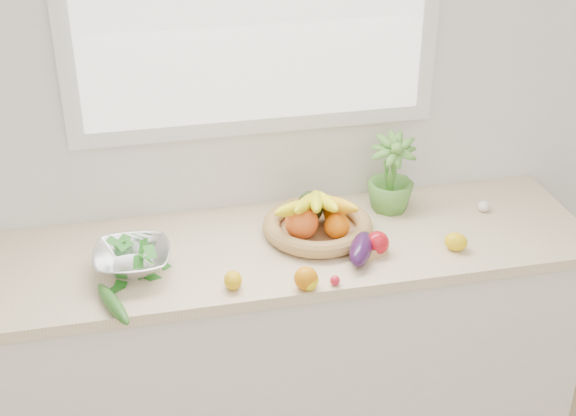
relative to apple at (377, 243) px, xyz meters
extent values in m
cube|color=white|center=(-0.33, 0.43, 0.41)|extent=(4.50, 0.02, 2.70)
cube|color=silver|center=(-0.33, 0.13, -0.51)|extent=(2.20, 0.58, 0.86)
cube|color=beige|center=(-0.33, 0.13, -0.06)|extent=(2.24, 0.62, 0.04)
sphere|color=orange|center=(-0.28, -0.15, 0.00)|extent=(0.10, 0.10, 0.08)
ellipsoid|color=#DDA40C|center=(-0.51, -0.10, -0.01)|extent=(0.06, 0.08, 0.06)
ellipsoid|color=yellow|center=(-0.27, -0.15, -0.01)|extent=(0.08, 0.09, 0.06)
ellipsoid|color=yellow|center=(0.27, -0.04, -0.01)|extent=(0.10, 0.10, 0.06)
sphere|color=#B20E18|center=(0.00, 0.00, 0.00)|extent=(0.09, 0.09, 0.08)
cube|color=tan|center=(-0.03, -0.02, -0.02)|extent=(0.12, 0.08, 0.04)
ellipsoid|color=white|center=(-0.03, 0.10, -0.02)|extent=(0.06, 0.06, 0.05)
ellipsoid|color=white|center=(0.48, 0.19, -0.02)|extent=(0.05, 0.05, 0.04)
ellipsoid|color=silver|center=(-0.16, 0.01, -0.02)|extent=(0.06, 0.06, 0.05)
ellipsoid|color=#2E0F39|center=(-0.06, -0.02, 0.00)|extent=(0.15, 0.21, 0.08)
ellipsoid|color=#185318|center=(-0.88, -0.13, -0.02)|extent=(0.12, 0.24, 0.04)
sphere|color=red|center=(-0.19, -0.15, -0.02)|extent=(0.04, 0.04, 0.03)
imported|color=#529335|center=(0.14, 0.29, 0.10)|extent=(0.20, 0.20, 0.31)
cylinder|color=#B47B50|center=(-0.16, 0.17, -0.03)|extent=(0.39, 0.39, 0.01)
torus|color=#B47D50|center=(-0.16, 0.17, -0.01)|extent=(0.47, 0.47, 0.06)
sphere|color=orange|center=(-0.23, 0.14, 0.03)|extent=(0.14, 0.14, 0.12)
sphere|color=orange|center=(-0.11, 0.11, 0.02)|extent=(0.11, 0.11, 0.09)
sphere|color=orange|center=(-0.09, 0.21, 0.01)|extent=(0.10, 0.10, 0.08)
ellipsoid|color=#1E3116|center=(-0.17, 0.24, 0.03)|extent=(0.11, 0.11, 0.12)
ellipsoid|color=yellow|center=(-0.24, 0.16, 0.08)|extent=(0.23, 0.20, 0.11)
ellipsoid|color=yellow|center=(-0.21, 0.16, 0.09)|extent=(0.17, 0.24, 0.11)
ellipsoid|color=yellow|center=(-0.17, 0.16, 0.10)|extent=(0.10, 0.26, 0.11)
ellipsoid|color=#FFEE15|center=(-0.14, 0.16, 0.09)|extent=(0.07, 0.26, 0.11)
ellipsoid|color=#FAB014|center=(-0.11, 0.16, 0.08)|extent=(0.15, 0.25, 0.11)
cylinder|color=silver|center=(-0.81, 0.06, -0.03)|extent=(0.11, 0.11, 0.02)
imported|color=silver|center=(-0.81, 0.06, 0.01)|extent=(0.27, 0.27, 0.06)
ellipsoid|color=#1B6E20|center=(-0.81, 0.06, 0.05)|extent=(0.20, 0.20, 0.08)
camera|label=1|loc=(-0.79, -2.18, 1.42)|focal=50.00mm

